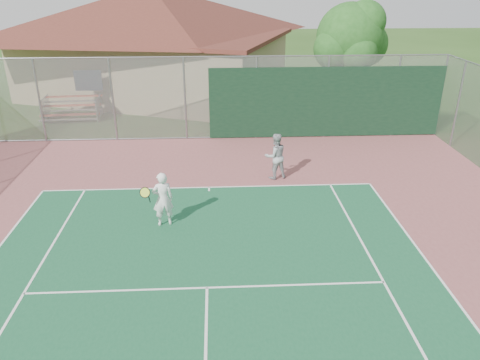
# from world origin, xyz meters

# --- Properties ---
(back_fence) EXTENTS (20.08, 0.11, 3.53)m
(back_fence) POSITION_xyz_m (2.11, 16.98, 1.67)
(back_fence) COLOR gray
(back_fence) RESTS_ON ground
(clubhouse) EXTENTS (17.21, 14.35, 6.35)m
(clubhouse) POSITION_xyz_m (-3.16, 25.36, 3.22)
(clubhouse) COLOR tan
(clubhouse) RESTS_ON ground
(bleachers) EXTENTS (2.81, 1.81, 1.03)m
(bleachers) POSITION_xyz_m (-6.79, 20.42, 0.54)
(bleachers) COLOR #AA4227
(bleachers) RESTS_ON ground
(tree) EXTENTS (3.91, 3.71, 5.46)m
(tree) POSITION_xyz_m (7.10, 21.42, 3.59)
(tree) COLOR #322312
(tree) RESTS_ON ground
(player_white_front) EXTENTS (0.93, 0.71, 1.60)m
(player_white_front) POSITION_xyz_m (-1.26, 9.42, 0.81)
(player_white_front) COLOR white
(player_white_front) RESTS_ON ground
(player_grey_back) EXTENTS (0.92, 0.81, 1.62)m
(player_grey_back) POSITION_xyz_m (2.30, 12.57, 0.81)
(player_grey_back) COLOR #A1A3A6
(player_grey_back) RESTS_ON ground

